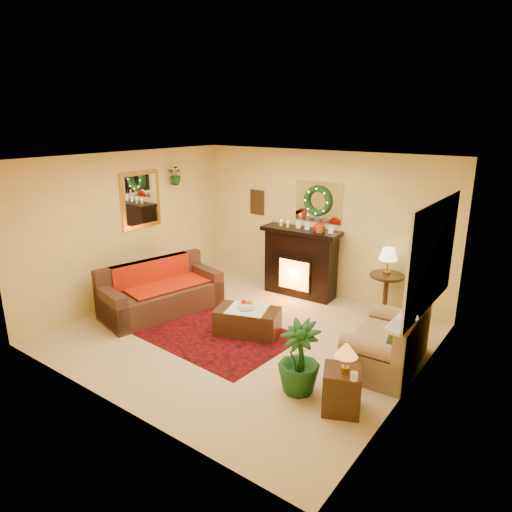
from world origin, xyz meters
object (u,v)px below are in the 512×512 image
Objects in this scene: fireplace at (300,266)px; loveseat at (387,336)px; side_table_round at (385,297)px; sofa at (161,288)px; end_table_square at (342,388)px; coffee_table at (248,321)px.

fireplace is 2.66m from loveseat.
side_table_round is (1.61, 0.02, -0.23)m from fireplace.
side_table_round is at bearing 47.49° from sofa.
sofa is at bearing 169.48° from end_table_square.
end_table_square is (-0.03, -1.23, -0.15)m from loveseat.
side_table_round is 1.42× the size of end_table_square.
loveseat is 1.63m from side_table_round.
sofa is 3.69m from loveseat.
sofa is at bearing -175.48° from loveseat.
loveseat reaches higher than side_table_round.
loveseat is 1.24m from end_table_square.
loveseat reaches higher than coffee_table.
loveseat is at bearing 88.54° from end_table_square.
coffee_table is at bearing -127.15° from side_table_round.
loveseat is (3.65, 0.56, -0.01)m from sofa.
side_table_round reaches higher than end_table_square.
loveseat is 2.73× the size of end_table_square.
fireplace reaches higher than end_table_square.
fireplace is 1.80× the size of side_table_round.
sofa is 3.68m from end_table_square.
end_table_square reaches higher than coffee_table.
side_table_round is (-0.60, 1.52, -0.10)m from loveseat.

